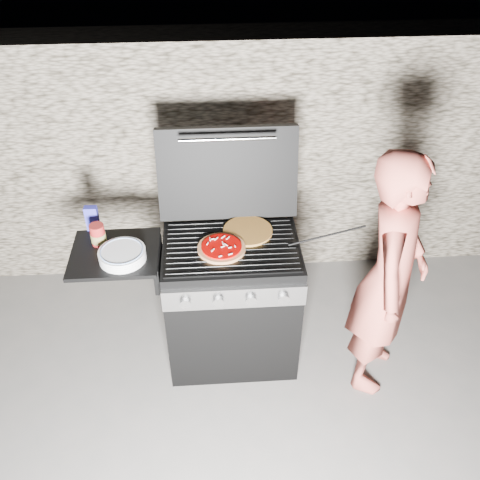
{
  "coord_description": "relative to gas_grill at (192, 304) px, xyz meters",
  "views": [
    {
      "loc": [
        -0.11,
        -2.41,
        2.83
      ],
      "look_at": [
        0.05,
        0.0,
        0.95
      ],
      "focal_mm": 40.0,
      "sensor_mm": 36.0,
      "label": 1
    }
  ],
  "objects": [
    {
      "name": "blue_carton",
      "position": [
        -0.57,
        0.23,
        0.53
      ],
      "size": [
        0.08,
        0.04,
        0.16
      ],
      "primitive_type": "cube",
      "rotation": [
        0.0,
        0.0,
        -0.03
      ],
      "color": "#3031B3",
      "rests_on": "gas_grill"
    },
    {
      "name": "person",
      "position": [
        1.14,
        -0.21,
        0.35
      ],
      "size": [
        0.59,
        0.69,
        1.6
      ],
      "primitive_type": "imported",
      "rotation": [
        0.0,
        0.0,
        1.15
      ],
      "color": "#C05447",
      "rests_on": "ground"
    },
    {
      "name": "gas_grill",
      "position": [
        0.0,
        0.0,
        0.0
      ],
      "size": [
        1.34,
        0.79,
        0.91
      ],
      "primitive_type": null,
      "color": "black",
      "rests_on": "ground"
    },
    {
      "name": "sauce_jar",
      "position": [
        -0.52,
        0.08,
        0.51
      ],
      "size": [
        0.09,
        0.09,
        0.13
      ],
      "primitive_type": "cylinder",
      "rotation": [
        0.0,
        0.0,
        0.01
      ],
      "color": "#A3201F",
      "rests_on": "gas_grill"
    },
    {
      "name": "stone_wall",
      "position": [
        0.25,
        1.05,
        0.44
      ],
      "size": [
        8.0,
        0.35,
        1.8
      ],
      "primitive_type": "cube",
      "color": "tan",
      "rests_on": "ground"
    },
    {
      "name": "tongs",
      "position": [
        0.8,
        0.0,
        0.5
      ],
      "size": [
        0.46,
        0.06,
        0.09
      ],
      "primitive_type": "cylinder",
      "rotation": [
        0.0,
        1.4,
        0.1
      ],
      "color": "black",
      "rests_on": "gas_grill"
    },
    {
      "name": "plate_stack",
      "position": [
        -0.36,
        -0.07,
        0.48
      ],
      "size": [
        0.29,
        0.29,
        0.06
      ],
      "primitive_type": "cylinder",
      "rotation": [
        0.0,
        0.0,
        -0.09
      ],
      "color": "white",
      "rests_on": "gas_grill"
    },
    {
      "name": "ground",
      "position": [
        0.25,
        0.0,
        -0.46
      ],
      "size": [
        50.0,
        50.0,
        0.0
      ],
      "primitive_type": "plane",
      "color": "#66615D"
    },
    {
      "name": "pizza_plain",
      "position": [
        0.35,
        0.13,
        0.46
      ],
      "size": [
        0.34,
        0.34,
        0.02
      ],
      "primitive_type": "cylinder",
      "rotation": [
        0.0,
        0.0,
        -0.15
      ],
      "color": "gold",
      "rests_on": "gas_grill"
    },
    {
      "name": "pizza_topped",
      "position": [
        0.19,
        -0.03,
        0.47
      ],
      "size": [
        0.31,
        0.31,
        0.03
      ],
      "primitive_type": null,
      "rotation": [
        0.0,
        0.0,
        0.12
      ],
      "color": "tan",
      "rests_on": "gas_grill"
    }
  ]
}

